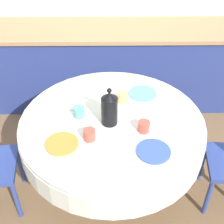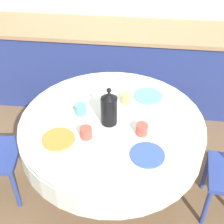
% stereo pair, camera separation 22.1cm
% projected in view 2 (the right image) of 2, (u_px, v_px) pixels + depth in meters
% --- Properties ---
extents(ground_plane, '(12.00, 12.00, 0.00)m').
position_uv_depth(ground_plane, '(112.00, 187.00, 2.74)').
color(ground_plane, brown).
extents(kitchen_counter, '(3.24, 0.64, 0.90)m').
position_uv_depth(kitchen_counter, '(126.00, 66.00, 3.49)').
color(kitchen_counter, navy).
rests_on(kitchen_counter, ground_plane).
extents(dining_table, '(1.36, 1.36, 0.77)m').
position_uv_depth(dining_table, '(112.00, 133.00, 2.34)').
color(dining_table, tan).
rests_on(dining_table, ground_plane).
extents(plate_near_left, '(0.22, 0.22, 0.01)m').
position_uv_depth(plate_near_left, '(58.00, 139.00, 2.10)').
color(plate_near_left, orange).
rests_on(plate_near_left, dining_table).
extents(cup_near_left, '(0.08, 0.08, 0.08)m').
position_uv_depth(cup_near_left, '(86.00, 133.00, 2.10)').
color(cup_near_left, '#CC4C3D').
rests_on(cup_near_left, dining_table).
extents(plate_near_right, '(0.22, 0.22, 0.01)m').
position_uv_depth(plate_near_right, '(147.00, 155.00, 1.99)').
color(plate_near_right, '#3856AD').
rests_on(plate_near_right, dining_table).
extents(cup_near_right, '(0.08, 0.08, 0.08)m').
position_uv_depth(cup_near_right, '(142.00, 129.00, 2.13)').
color(cup_near_right, '#CC4C3D').
rests_on(cup_near_right, dining_table).
extents(plate_far_left, '(0.22, 0.22, 0.01)m').
position_uv_depth(plate_far_left, '(71.00, 99.00, 2.46)').
color(plate_far_left, white).
rests_on(plate_far_left, dining_table).
extents(cup_far_left, '(0.08, 0.08, 0.08)m').
position_uv_depth(cup_far_left, '(81.00, 109.00, 2.30)').
color(cup_far_left, '#5BA39E').
rests_on(cup_far_left, dining_table).
extents(plate_far_right, '(0.22, 0.22, 0.01)m').
position_uv_depth(plate_far_right, '(148.00, 96.00, 2.49)').
color(plate_far_right, '#60BCB7').
rests_on(plate_far_right, dining_table).
extents(cup_far_right, '(0.08, 0.08, 0.08)m').
position_uv_depth(cup_far_right, '(126.00, 98.00, 2.41)').
color(cup_far_right, '#DBB766').
rests_on(cup_far_right, dining_table).
extents(coffee_carafe, '(0.12, 0.12, 0.30)m').
position_uv_depth(coffee_carafe, '(109.00, 108.00, 2.17)').
color(coffee_carafe, black).
rests_on(coffee_carafe, dining_table).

